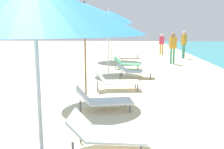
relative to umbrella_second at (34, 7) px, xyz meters
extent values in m
cylinder|color=silver|center=(0.00, 0.00, -1.26)|extent=(0.05, 0.05, 1.92)
cone|color=#338CD8|center=(0.00, 0.00, 0.00)|extent=(2.51, 2.51, 0.61)
cube|color=white|center=(0.90, 1.01, -1.93)|extent=(0.97, 0.70, 0.04)
cube|color=white|center=(0.28, 1.02, -1.76)|extent=(0.33, 0.69, 0.32)
cylinder|color=#59595E|center=(1.28, 1.29, -2.09)|extent=(0.04, 0.04, 0.28)
cylinder|color=#59595E|center=(0.24, 1.31, -2.09)|extent=(0.04, 0.04, 0.28)
cylinder|color=olive|center=(-0.10, 4.07, -1.10)|extent=(0.05, 0.05, 2.25)
cone|color=#338CD8|center=(-0.10, 4.07, 0.22)|extent=(1.93, 1.93, 0.39)
sphere|color=olive|center=(-0.10, 4.07, 0.45)|extent=(0.06, 0.06, 0.06)
cube|color=white|center=(0.90, 5.26, -1.97)|extent=(1.19, 0.73, 0.04)
cube|color=white|center=(0.18, 5.18, -1.76)|extent=(0.41, 0.64, 0.39)
cylinder|color=#59595E|center=(1.33, 5.57, -2.11)|extent=(0.04, 0.04, 0.24)
cylinder|color=#59595E|center=(1.38, 5.06, -2.11)|extent=(0.04, 0.04, 0.24)
cylinder|color=#59595E|center=(0.07, 5.42, -2.11)|extent=(0.04, 0.04, 0.24)
cylinder|color=#59595E|center=(0.13, 4.92, -2.11)|extent=(0.04, 0.04, 0.24)
cube|color=white|center=(0.65, 3.16, -2.01)|extent=(1.15, 0.81, 0.04)
cube|color=white|center=(-0.01, 3.03, -1.82)|extent=(0.44, 0.66, 0.37)
cylinder|color=#59595E|center=(1.02, 3.50, -2.13)|extent=(0.04, 0.04, 0.20)
cylinder|color=#59595E|center=(1.12, 2.99, -2.13)|extent=(0.04, 0.04, 0.20)
cylinder|color=#59595E|center=(-0.12, 3.27, -2.13)|extent=(0.04, 0.04, 0.20)
cylinder|color=#59595E|center=(-0.02, 2.76, -2.13)|extent=(0.04, 0.04, 0.20)
cylinder|color=silver|center=(0.24, 8.31, -1.15)|extent=(0.05, 0.05, 2.14)
cone|color=#338CD8|center=(0.24, 8.31, 0.19)|extent=(2.04, 2.04, 0.55)
sphere|color=silver|center=(0.24, 8.31, 0.50)|extent=(0.06, 0.06, 0.06)
cube|color=#4CA572|center=(1.20, 9.51, -1.98)|extent=(1.07, 0.73, 0.04)
cube|color=#4CA572|center=(0.57, 9.64, -1.81)|extent=(0.43, 0.61, 0.33)
cylinder|color=#59595E|center=(1.63, 9.66, -2.11)|extent=(0.04, 0.04, 0.23)
cylinder|color=#59595E|center=(1.54, 9.21, -2.11)|extent=(0.04, 0.04, 0.23)
cylinder|color=#59595E|center=(0.57, 9.87, -2.11)|extent=(0.04, 0.04, 0.23)
cylinder|color=#59595E|center=(0.48, 9.42, -2.11)|extent=(0.04, 0.04, 0.23)
cube|color=white|center=(1.55, 7.33, -1.98)|extent=(1.13, 0.73, 0.04)
cube|color=white|center=(0.83, 7.41, -1.83)|extent=(0.47, 0.65, 0.29)
cylinder|color=#59595E|center=(2.01, 7.53, -2.11)|extent=(0.04, 0.04, 0.23)
cylinder|color=#59595E|center=(1.95, 7.02, -2.11)|extent=(0.04, 0.04, 0.23)
cylinder|color=#59595E|center=(0.83, 7.67, -2.11)|extent=(0.04, 0.04, 0.23)
cylinder|color=#59595E|center=(0.77, 7.16, -2.11)|extent=(0.04, 0.04, 0.23)
cylinder|color=silver|center=(0.07, 12.73, -1.05)|extent=(0.05, 0.05, 2.34)
cone|color=#338CD8|center=(0.07, 12.73, 0.42)|extent=(2.58, 2.58, 0.60)
sphere|color=silver|center=(0.07, 12.73, 0.75)|extent=(0.06, 0.06, 0.06)
cube|color=white|center=(1.30, 14.04, -1.98)|extent=(1.14, 0.85, 0.04)
cube|color=white|center=(0.62, 13.90, -1.83)|extent=(0.51, 0.73, 0.29)
cylinder|color=#59595E|center=(1.66, 14.40, -2.11)|extent=(0.04, 0.04, 0.23)
cylinder|color=#59595E|center=(1.77, 13.85, -2.11)|extent=(0.04, 0.04, 0.23)
cylinder|color=#59595E|center=(0.54, 14.17, -2.11)|extent=(0.04, 0.04, 0.23)
cylinder|color=#59595E|center=(0.65, 13.62, -2.11)|extent=(0.04, 0.04, 0.23)
cylinder|color=orange|center=(3.71, 16.80, -1.85)|extent=(0.11, 0.11, 0.76)
cylinder|color=orange|center=(3.54, 16.80, -1.85)|extent=(0.11, 0.11, 0.76)
cube|color=#D8334C|center=(3.62, 16.80, -1.18)|extent=(0.37, 0.23, 0.57)
sphere|color=beige|center=(3.62, 16.80, -0.80)|extent=(0.20, 0.20, 0.20)
cylinder|color=#3F9972|center=(3.64, 11.57, -1.80)|extent=(0.11, 0.11, 0.85)
cylinder|color=#3F9972|center=(3.47, 11.52, -1.80)|extent=(0.11, 0.11, 0.85)
cube|color=orange|center=(3.55, 11.54, -1.06)|extent=(0.41, 0.32, 0.64)
sphere|color=#9E704C|center=(3.55, 11.54, -0.62)|extent=(0.23, 0.23, 0.23)
cylinder|color=#3F9972|center=(4.78, 14.31, -1.78)|extent=(0.11, 0.11, 0.88)
cylinder|color=#3F9972|center=(4.68, 14.18, -1.78)|extent=(0.11, 0.11, 0.88)
cube|color=orange|center=(4.73, 14.24, -1.01)|extent=(0.39, 0.42, 0.66)
sphere|color=#D8A87F|center=(4.73, 14.24, -0.56)|extent=(0.24, 0.24, 0.24)
camera|label=1|loc=(1.04, -2.91, -0.22)|focal=41.41mm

